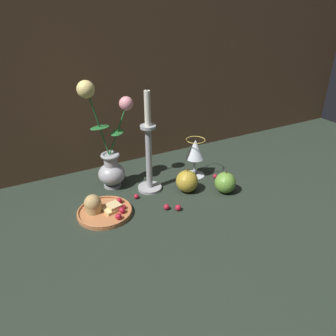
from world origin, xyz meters
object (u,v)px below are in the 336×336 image
at_px(wine_glass, 195,151).
at_px(apple_beside_vase, 187,181).
at_px(candlestick, 149,155).
at_px(plate_with_pastries, 102,209).
at_px(apple_near_glass, 225,183).
at_px(vase, 109,154).

bearing_deg(wine_glass, apple_beside_vase, -134.96).
bearing_deg(candlestick, apple_beside_vase, -33.85).
bearing_deg(plate_with_pastries, apple_near_glass, -9.90).
distance_m(plate_with_pastries, candlestick, 0.24).
height_order(candlestick, apple_near_glass, candlestick).
xyz_separation_m(candlestick, apple_near_glass, (0.22, -0.14, -0.09)).
bearing_deg(plate_with_pastries, apple_beside_vase, -0.91).
bearing_deg(plate_with_pastries, vase, 60.46).
height_order(wine_glass, apple_near_glass, wine_glass).
bearing_deg(plate_with_pastries, wine_glass, 11.64).
xyz_separation_m(apple_beside_vase, apple_near_glass, (0.11, -0.07, -0.00)).
xyz_separation_m(wine_glass, apple_beside_vase, (-0.09, -0.09, -0.06)).
bearing_deg(candlestick, plate_with_pastries, -160.89).
bearing_deg(vase, candlestick, -37.42).
relative_size(plate_with_pastries, candlestick, 0.47).
height_order(apple_beside_vase, apple_near_glass, apple_beside_vase).
xyz_separation_m(plate_with_pastries, candlestick, (0.20, 0.07, 0.11)).
xyz_separation_m(candlestick, apple_beside_vase, (0.11, -0.07, -0.09)).
bearing_deg(candlestick, wine_glass, 3.64).
height_order(plate_with_pastries, apple_near_glass, apple_near_glass).
bearing_deg(wine_glass, vase, 166.68).
relative_size(vase, plate_with_pastries, 2.23).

